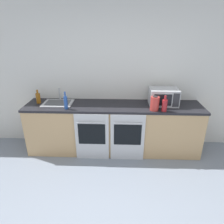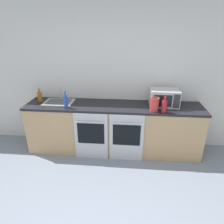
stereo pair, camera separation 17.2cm
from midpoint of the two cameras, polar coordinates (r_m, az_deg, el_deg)
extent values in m
cube|color=silver|center=(3.70, -0.72, 9.69)|extent=(10.00, 0.06, 2.60)
cube|color=tan|center=(3.69, -0.92, -4.81)|extent=(3.08, 0.62, 0.86)
cube|color=black|center=(3.51, -0.96, 1.71)|extent=(3.10, 0.64, 0.04)
cube|color=#B7BABF|center=(3.45, -7.17, -7.19)|extent=(0.57, 0.03, 0.86)
cube|color=black|center=(3.40, -7.27, -6.34)|extent=(0.46, 0.01, 0.38)
cylinder|color=#B7BABF|center=(3.27, -7.52, -3.11)|extent=(0.47, 0.02, 0.02)
cube|color=#B7BABF|center=(3.40, 2.98, -7.44)|extent=(0.57, 0.03, 0.86)
cube|color=black|center=(3.35, 3.00, -6.58)|extent=(0.46, 0.01, 0.38)
cylinder|color=#B7BABF|center=(3.23, 3.09, -3.31)|extent=(0.47, 0.02, 0.02)
cube|color=#B7BABF|center=(3.56, 13.15, 4.27)|extent=(0.49, 0.35, 0.29)
cube|color=black|center=(3.39, 12.93, 3.34)|extent=(0.29, 0.01, 0.20)
cube|color=#2D2D33|center=(3.44, 16.51, 3.24)|extent=(0.11, 0.01, 0.23)
cylinder|color=maroon|center=(3.29, 13.33, 1.77)|extent=(0.08, 0.08, 0.19)
cylinder|color=maroon|center=(3.25, 13.54, 3.93)|extent=(0.04, 0.04, 0.07)
cylinder|color=#234793|center=(3.40, -14.49, 2.54)|extent=(0.06, 0.06, 0.21)
cylinder|color=#234793|center=(3.35, -14.74, 4.92)|extent=(0.03, 0.03, 0.08)
cylinder|color=#8C5114|center=(3.83, -21.55, 3.65)|extent=(0.08, 0.08, 0.18)
cylinder|color=#8C5114|center=(3.79, -21.82, 5.40)|extent=(0.03, 0.03, 0.07)
cylinder|color=#B2332D|center=(3.30, 10.65, 2.37)|extent=(0.14, 0.14, 0.23)
cylinder|color=#262628|center=(3.26, 10.80, 4.35)|extent=(0.08, 0.08, 0.01)
cube|color=#A8AAAF|center=(3.71, -16.49, 2.43)|extent=(0.52, 0.39, 0.01)
cube|color=#4C4F54|center=(3.71, -16.51, 2.58)|extent=(0.41, 0.28, 0.01)
cylinder|color=#A8AAAF|center=(3.81, -15.99, 4.96)|extent=(0.02, 0.02, 0.23)
camera|label=1|loc=(0.09, -91.39, -0.59)|focal=32.00mm
camera|label=2|loc=(0.09, 88.61, 0.59)|focal=32.00mm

